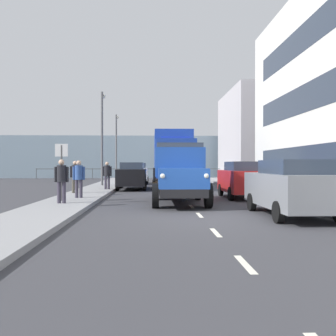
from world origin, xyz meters
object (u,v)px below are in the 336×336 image
at_px(pedestrian_strolling, 107,173).
at_px(lamp_post_far, 116,141).
at_px(car_grey_kerbside_near, 291,187).
at_px(car_red_kerbside_1, 242,179).
at_px(street_sign, 62,162).
at_px(lamp_post_promenade, 102,130).
at_px(car_white_oppositeside_1, 137,173).
at_px(lorry_cargo_blue, 173,157).
at_px(pedestrian_with_bag, 61,178).
at_px(truck_vintage_blue, 179,175).
at_px(pedestrian_by_lamp, 75,174).
at_px(pedestrian_in_dark_coat, 79,176).
at_px(car_black_oppositeside_0, 132,175).

xyz_separation_m(pedestrian_strolling, lamp_post_far, (0.82, -13.98, 2.79)).
relative_size(car_grey_kerbside_near, lamp_post_far, 0.70).
relative_size(car_red_kerbside_1, street_sign, 1.74).
xyz_separation_m(car_red_kerbside_1, lamp_post_promenade, (7.76, -8.80, 3.14)).
bearing_deg(car_grey_kerbside_near, car_white_oppositeside_1, -74.14).
bearing_deg(car_red_kerbside_1, lamp_post_promenade, -48.59).
height_order(car_red_kerbside_1, car_white_oppositeside_1, same).
bearing_deg(lamp_post_far, street_sign, 89.66).
distance_m(car_grey_kerbside_near, car_red_kerbside_1, 6.20).
bearing_deg(car_grey_kerbside_near, lamp_post_far, -72.54).
distance_m(lorry_cargo_blue, street_sign, 11.77).
bearing_deg(lamp_post_promenade, street_sign, 89.66).
bearing_deg(lamp_post_promenade, lorry_cargo_blue, 171.93).
height_order(lorry_cargo_blue, pedestrian_with_bag, lorry_cargo_blue).
height_order(truck_vintage_blue, pedestrian_by_lamp, truck_vintage_blue).
distance_m(pedestrian_by_lamp, street_sign, 4.13).
relative_size(lamp_post_promenade, lamp_post_far, 1.05).
xyz_separation_m(lorry_cargo_blue, lamp_post_far, (4.86, -10.19, 1.79)).
height_order(pedestrian_by_lamp, street_sign, street_sign).
distance_m(pedestrian_in_dark_coat, pedestrian_by_lamp, 2.87).
bearing_deg(car_white_oppositeside_1, pedestrian_with_bag, 82.96).
bearing_deg(pedestrian_in_dark_coat, car_white_oppositeside_1, -97.35).
relative_size(truck_vintage_blue, pedestrian_by_lamp, 3.48).
relative_size(car_red_kerbside_1, car_white_oppositeside_1, 0.98).
bearing_deg(lorry_cargo_blue, car_red_kerbside_1, 109.33).
bearing_deg(truck_vintage_blue, pedestrian_with_bag, 10.99).
relative_size(truck_vintage_blue, pedestrian_in_dark_coat, 3.51).
relative_size(pedestrian_with_bag, lamp_post_promenade, 0.25).
bearing_deg(car_red_kerbside_1, car_grey_kerbside_near, 90.00).
distance_m(car_red_kerbside_1, car_white_oppositeside_1, 14.39).
xyz_separation_m(lorry_cargo_blue, pedestrian_in_dark_coat, (4.57, 9.35, -0.98)).
bearing_deg(lamp_post_promenade, pedestrian_with_bag, 90.72).
height_order(car_grey_kerbside_near, street_sign, street_sign).
height_order(pedestrian_in_dark_coat, lamp_post_far, lamp_post_far).
distance_m(pedestrian_in_dark_coat, pedestrian_strolling, 5.59).
xyz_separation_m(lorry_cargo_blue, car_black_oppositeside_0, (2.69, 1.73, -1.18)).
bearing_deg(lamp_post_far, pedestrian_strolling, 93.38).
bearing_deg(car_white_oppositeside_1, pedestrian_strolling, 81.48).
height_order(car_black_oppositeside_0, lamp_post_promenade, lamp_post_promenade).
xyz_separation_m(car_white_oppositeside_1, pedestrian_strolling, (1.34, 8.97, 0.18)).
xyz_separation_m(car_grey_kerbside_near, car_white_oppositeside_1, (5.54, -19.49, -0.00)).
bearing_deg(car_black_oppositeside_0, lamp_post_promenade, -47.46).
distance_m(lorry_cargo_blue, lamp_post_promenade, 5.34).
height_order(car_red_kerbside_1, street_sign, street_sign).
distance_m(truck_vintage_blue, lamp_post_far, 21.56).
bearing_deg(car_grey_kerbside_near, lorry_cargo_blue, -78.76).
distance_m(pedestrian_with_bag, pedestrian_by_lamp, 5.03).
bearing_deg(lorry_cargo_blue, pedestrian_strolling, 43.19).
distance_m(car_black_oppositeside_0, pedestrian_in_dark_coat, 7.85).
bearing_deg(pedestrian_with_bag, pedestrian_in_dark_coat, -95.01).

